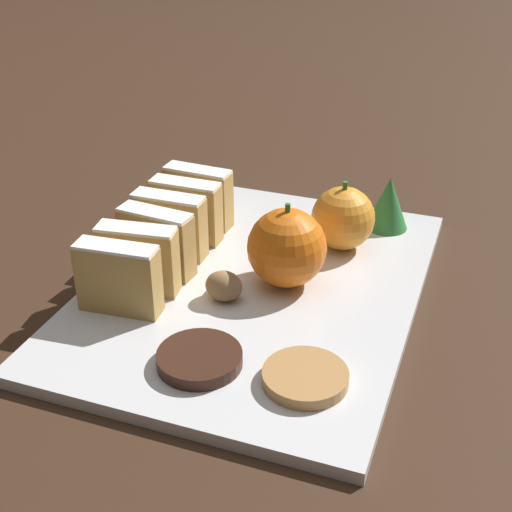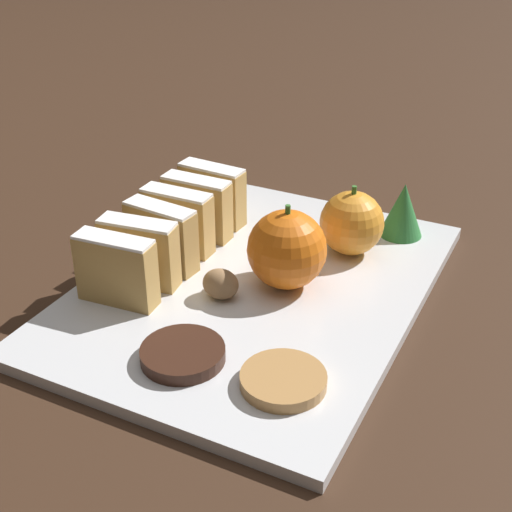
{
  "view_description": "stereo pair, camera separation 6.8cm",
  "coord_description": "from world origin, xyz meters",
  "px_view_note": "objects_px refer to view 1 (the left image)",
  "views": [
    {
      "loc": [
        0.2,
        -0.55,
        0.38
      ],
      "look_at": [
        0.0,
        0.0,
        0.04
      ],
      "focal_mm": 50.0,
      "sensor_mm": 36.0,
      "label": 1
    },
    {
      "loc": [
        0.26,
        -0.53,
        0.38
      ],
      "look_at": [
        0.0,
        0.0,
        0.04
      ],
      "focal_mm": 50.0,
      "sensor_mm": 36.0,
      "label": 2
    }
  ],
  "objects_px": {
    "orange_near": "(343,218)",
    "chocolate_cookie": "(203,359)",
    "orange_far": "(287,248)",
    "walnut": "(224,286)"
  },
  "relations": [
    {
      "from": "orange_near",
      "to": "chocolate_cookie",
      "type": "xyz_separation_m",
      "value": [
        -0.06,
        -0.24,
        -0.03
      ]
    },
    {
      "from": "orange_far",
      "to": "walnut",
      "type": "bearing_deg",
      "value": -132.87
    },
    {
      "from": "orange_far",
      "to": "walnut",
      "type": "relative_size",
      "value": 2.4
    },
    {
      "from": "orange_far",
      "to": "chocolate_cookie",
      "type": "bearing_deg",
      "value": -99.4
    },
    {
      "from": "orange_near",
      "to": "chocolate_cookie",
      "type": "relative_size",
      "value": 1.06
    },
    {
      "from": "orange_near",
      "to": "walnut",
      "type": "xyz_separation_m",
      "value": [
        -0.08,
        -0.14,
        -0.02
      ]
    },
    {
      "from": "orange_near",
      "to": "walnut",
      "type": "height_order",
      "value": "orange_near"
    },
    {
      "from": "chocolate_cookie",
      "to": "walnut",
      "type": "bearing_deg",
      "value": 102.23
    },
    {
      "from": "orange_near",
      "to": "walnut",
      "type": "bearing_deg",
      "value": -119.59
    },
    {
      "from": "orange_near",
      "to": "orange_far",
      "type": "relative_size",
      "value": 0.88
    }
  ]
}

